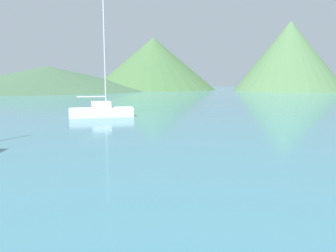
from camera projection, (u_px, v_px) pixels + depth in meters
The scene contains 4 objects.
sailboat_inner at pixel (102, 110), 26.25m from camera, with size 5.22×2.69×11.23m.
hill_west at pixel (48, 78), 82.32m from camera, with size 53.58×53.58×6.04m.
hill_central at pixel (153, 64), 88.95m from camera, with size 33.60×33.60×13.84m.
hill_east at pixel (289, 56), 79.53m from camera, with size 26.16×26.16×16.68m.
Camera 1 is at (-0.49, 1.00, 3.12)m, focal length 35.00 mm.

